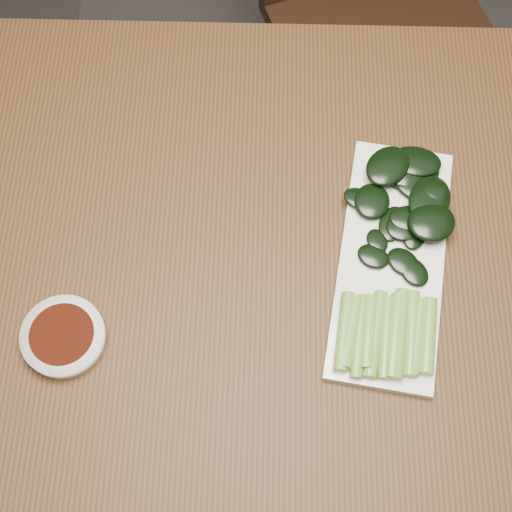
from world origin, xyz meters
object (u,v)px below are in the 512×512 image
object	(u,v)px
table	(277,295)
chair_far	(381,3)
gai_lan	(398,255)
serving_plate	(391,261)
sauce_bowl	(64,337)

from	to	relation	value
table	chair_far	distance (m)	0.74
chair_far	gai_lan	bearing A→B (deg)	-115.74
serving_plate	gai_lan	xyz separation A→B (m)	(0.01, 0.00, 0.02)
table	gai_lan	xyz separation A→B (m)	(0.15, 0.02, 0.10)
table	chair_far	size ratio (longest dim) A/B	1.57
chair_far	gai_lan	size ratio (longest dim) A/B	2.79
chair_far	serving_plate	bearing A→B (deg)	-116.24
chair_far	table	bearing A→B (deg)	-127.40
sauce_bowl	serving_plate	xyz separation A→B (m)	(0.40, 0.11, -0.01)
serving_plate	gai_lan	size ratio (longest dim) A/B	1.07
table	gai_lan	distance (m)	0.18
sauce_bowl	gai_lan	bearing A→B (deg)	15.44
table	serving_plate	xyz separation A→B (m)	(0.14, 0.02, 0.08)
chair_far	sauce_bowl	size ratio (longest dim) A/B	8.97
serving_plate	sauce_bowl	bearing A→B (deg)	-164.50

